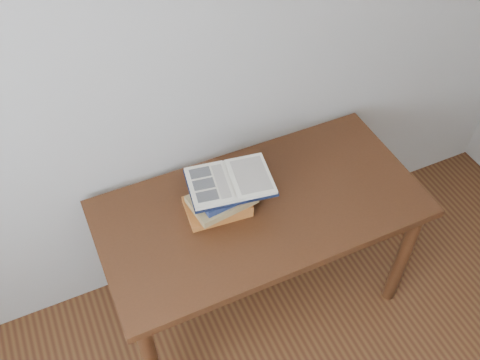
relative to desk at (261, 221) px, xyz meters
name	(u,v)px	position (x,y,z in m)	size (l,w,h in m)	color
desk	(261,221)	(0.00, 0.00, 0.00)	(1.31, 0.66, 0.70)	#402010
book_stack	(220,201)	(-0.16, 0.05, 0.16)	(0.27, 0.21, 0.12)	#9E5024
open_book	(230,181)	(-0.11, 0.06, 0.23)	(0.36, 0.27, 0.03)	black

